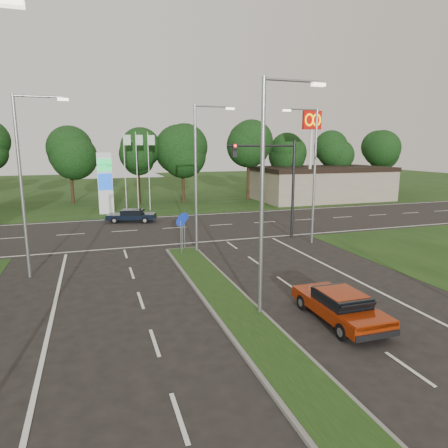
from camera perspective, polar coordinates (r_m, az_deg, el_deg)
name	(u,v)px	position (r m, az deg, el deg)	size (l,w,h in m)	color
ground	(325,414)	(11.30, 14.29, -24.78)	(160.00, 160.00, 0.00)	black
verge_far	(128,190)	(63.17, -13.49, 4.74)	(160.00, 50.00, 0.02)	#193411
cross_road	(163,229)	(32.70, -8.76, -0.68)	(160.00, 12.00, 0.02)	black
median_kerb	(261,339)	(14.28, 5.35, -16.07)	(2.00, 26.00, 0.12)	slate
commercial_building	(321,184)	(51.59, 13.70, 5.63)	(16.00, 9.00, 4.00)	gray
streetlight_median_near	(267,187)	(15.03, 6.15, 5.33)	(2.53, 0.22, 9.00)	gray
streetlight_median_far	(199,171)	(24.46, -3.61, 7.53)	(2.53, 0.22, 9.00)	gray
streetlight_left_far	(25,177)	(21.89, -26.55, 6.00)	(2.53, 0.22, 9.00)	gray
streetlight_right_far	(312,169)	(27.48, 12.47, 7.68)	(2.53, 0.22, 9.00)	gray
traffic_signal	(277,174)	(28.51, 7.57, 7.09)	(5.10, 0.42, 7.00)	black
median_signs	(182,225)	(25.04, -5.96, -0.19)	(1.16, 1.76, 2.38)	gray
gas_pylon	(107,182)	(40.83, -16.31, 5.85)	(5.80, 1.26, 8.00)	silver
mcdonalds_sign	(312,133)	(45.90, 12.40, 12.54)	(2.20, 0.47, 10.40)	silver
treeline_far	(138,144)	(47.84, -12.14, 11.09)	(6.00, 6.00, 9.90)	black
red_sedan	(340,305)	(16.04, 16.24, -11.07)	(1.82, 4.34, 1.19)	maroon
navy_sedan	(132,215)	(36.02, -13.05, 1.22)	(4.42, 2.83, 1.13)	black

